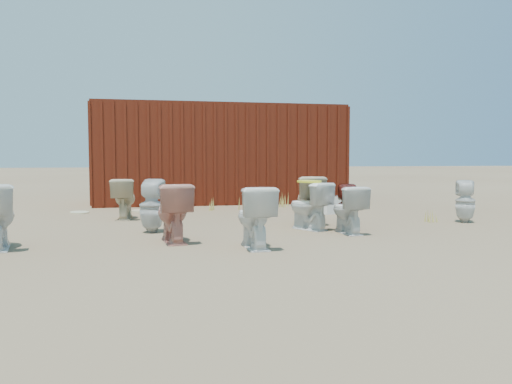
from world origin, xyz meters
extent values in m
plane|color=brown|center=(0.00, 0.00, 0.00)|extent=(100.00, 100.00, 0.00)
cube|color=#4E120D|center=(0.00, 5.20, 1.20)|extent=(6.00, 2.40, 2.40)
imported|color=tan|center=(-1.42, -0.82, 0.39)|extent=(0.54, 0.82, 0.78)
imported|color=white|center=(-0.45, -1.44, 0.39)|extent=(0.46, 0.77, 0.77)
imported|color=#5A170F|center=(1.32, -0.08, 0.35)|extent=(0.42, 0.42, 0.70)
imported|color=white|center=(1.14, -0.58, 0.35)|extent=(0.42, 0.71, 0.70)
imported|color=silver|center=(-1.69, 0.10, 0.40)|extent=(0.44, 0.45, 0.80)
imported|color=beige|center=(-2.19, 1.88, 0.37)|extent=(0.46, 0.75, 0.74)
imported|color=#CAB694|center=(0.92, 0.58, 0.41)|extent=(0.56, 0.85, 0.81)
imported|color=white|center=(0.70, -0.09, 0.37)|extent=(0.69, 0.83, 0.74)
imported|color=silver|center=(3.60, 0.18, 0.36)|extent=(0.45, 0.45, 0.73)
ellipsoid|color=yellow|center=(0.70, -0.09, 0.75)|extent=(0.37, 0.47, 0.02)
cube|color=white|center=(1.82, 1.92, 0.17)|extent=(0.53, 0.41, 0.35)
ellipsoid|color=beige|center=(-1.92, 3.16, 0.01)|extent=(0.46, 0.55, 0.02)
ellipsoid|color=beige|center=(-3.13, 3.08, 0.01)|extent=(0.53, 0.58, 0.02)
cone|color=#B6AB49|center=(-1.81, 2.78, 0.13)|extent=(0.36, 0.36, 0.26)
cone|color=#B6AB49|center=(0.28, 2.91, 0.15)|extent=(0.32, 0.32, 0.30)
cone|color=#B6AB49|center=(2.02, 3.09, 0.14)|extent=(0.36, 0.36, 0.28)
cone|color=#B6AB49|center=(-0.42, 3.03, 0.12)|extent=(0.30, 0.30, 0.25)
cone|color=#B6AB49|center=(1.22, 3.40, 0.15)|extent=(0.34, 0.34, 0.29)
cone|color=#B6AB49|center=(3.01, 0.30, 0.12)|extent=(0.28, 0.28, 0.23)
camera|label=1|loc=(-1.69, -7.46, 1.13)|focal=35.00mm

